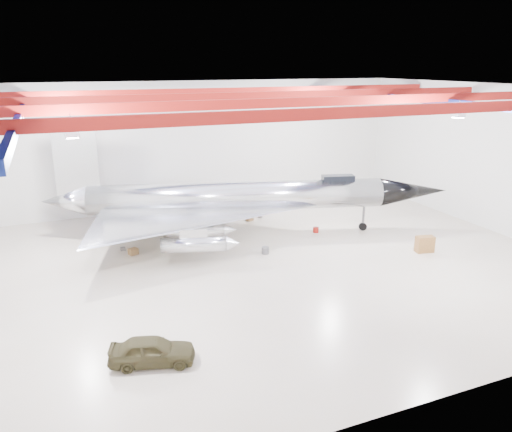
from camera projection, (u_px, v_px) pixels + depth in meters
name	position (u px, v px, depth m)	size (l,w,h in m)	color
floor	(249.00, 266.00, 31.80)	(40.00, 40.00, 0.00)	#C1B099
wall_back	(185.00, 146.00, 43.43)	(40.00, 40.00, 0.00)	silver
wall_right	(495.00, 159.00, 37.49)	(30.00, 30.00, 0.00)	silver
ceiling	(248.00, 89.00, 28.57)	(40.00, 40.00, 0.00)	#0A0F38
ceiling_structure	(248.00, 101.00, 28.76)	(39.50, 29.50, 1.08)	maroon
jet_aircraft	(237.00, 200.00, 36.85)	(29.51, 21.31, 8.22)	silver
jeep	(152.00, 351.00, 21.34)	(1.47, 3.65, 1.24)	#39331C
desk	(425.00, 244.00, 34.07)	(1.22, 0.61, 1.12)	brown
crate_ply	(133.00, 251.00, 33.75)	(0.59, 0.47, 0.41)	olive
engine_drum	(265.00, 250.00, 33.86)	(0.51, 0.51, 0.46)	#59595B
parts_bin	(250.00, 218.00, 40.99)	(0.53, 0.42, 0.37)	olive
crate_small	(123.00, 249.00, 34.47)	(0.32, 0.26, 0.23)	#59595B
tool_chest	(316.00, 230.00, 38.13)	(0.44, 0.44, 0.40)	maroon
oil_barrel	(213.00, 243.00, 35.44)	(0.51, 0.41, 0.36)	olive
spares_box	(260.00, 215.00, 41.80)	(0.39, 0.39, 0.35)	#59595B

